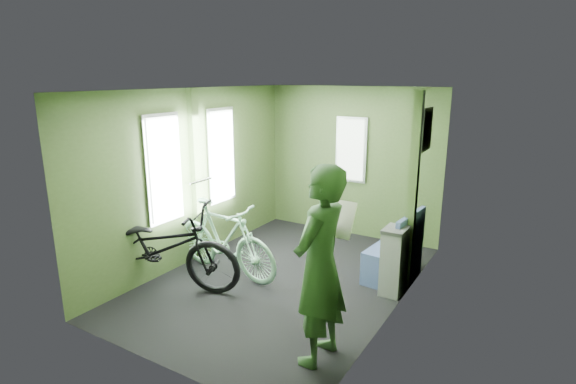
# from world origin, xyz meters

# --- Properties ---
(room) EXTENTS (4.00, 4.02, 2.31)m
(room) POSITION_xyz_m (-0.04, 0.04, 1.44)
(room) COLOR black
(room) RESTS_ON ground
(bicycle_black) EXTENTS (2.11, 1.32, 1.11)m
(bicycle_black) POSITION_xyz_m (-1.12, -0.92, 0.00)
(bicycle_black) COLOR black
(bicycle_black) RESTS_ON ground
(bicycle_mint) EXTENTS (1.68, 0.74, 1.03)m
(bicycle_mint) POSITION_xyz_m (-0.71, -0.27, 0.00)
(bicycle_mint) COLOR #98DEB3
(bicycle_mint) RESTS_ON ground
(passenger) EXTENTS (0.44, 0.72, 1.77)m
(passenger) POSITION_xyz_m (1.09, -1.19, 0.89)
(passenger) COLOR #33572F
(passenger) RESTS_ON ground
(waste_box) EXTENTS (0.23, 0.33, 0.79)m
(waste_box) POSITION_xyz_m (1.26, 0.35, 0.40)
(waste_box) COLOR gray
(waste_box) RESTS_ON ground
(bench_seat) EXTENTS (0.53, 0.86, 0.87)m
(bench_seat) POSITION_xyz_m (1.14, 0.74, 0.26)
(bench_seat) COLOR navy
(bench_seat) RESTS_ON ground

